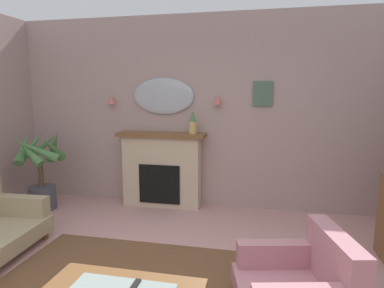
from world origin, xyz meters
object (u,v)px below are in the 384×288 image
(wall_sconce_left, at_px, (111,99))
(tv_remote, at_px, (134,287))
(fireplace, at_px, (162,170))
(potted_plant_tall_palm, at_px, (40,168))
(framed_picture, at_px, (263,94))
(mantel_vase_left, at_px, (193,123))
(wall_mirror, at_px, (163,96))
(wall_sconce_right, at_px, (218,100))
(armchair_near_fireplace, at_px, (302,283))

(wall_sconce_left, relative_size, tv_remote, 0.88)
(fireplace, relative_size, potted_plant_tall_palm, 1.11)
(framed_picture, relative_size, tv_remote, 2.25)
(fireplace, bearing_deg, mantel_vase_left, -3.24)
(wall_mirror, distance_m, wall_sconce_right, 0.85)
(framed_picture, bearing_deg, wall_sconce_left, -178.54)
(fireplace, xyz_separation_m, potted_plant_tall_palm, (-1.75, -0.53, 0.08))
(wall_sconce_left, height_order, wall_sconce_right, same)
(fireplace, xyz_separation_m, wall_sconce_left, (-0.85, 0.09, 1.09))
(mantel_vase_left, bearing_deg, armchair_near_fireplace, -59.49)
(wall_sconce_left, bearing_deg, mantel_vase_left, -5.08)
(fireplace, height_order, mantel_vase_left, mantel_vase_left)
(armchair_near_fireplace, relative_size, potted_plant_tall_palm, 0.80)
(wall_sconce_left, height_order, potted_plant_tall_palm, wall_sconce_left)
(framed_picture, relative_size, potted_plant_tall_palm, 0.30)
(tv_remote, distance_m, armchair_near_fireplace, 1.29)
(wall_sconce_right, distance_m, tv_remote, 3.17)
(wall_sconce_right, distance_m, framed_picture, 0.66)
(mantel_vase_left, distance_m, tv_remote, 2.94)
(wall_mirror, relative_size, armchair_near_fireplace, 0.98)
(mantel_vase_left, distance_m, wall_sconce_right, 0.51)
(fireplace, xyz_separation_m, framed_picture, (1.50, 0.15, 1.18))
(wall_sconce_left, height_order, tv_remote, wall_sconce_left)
(framed_picture, xyz_separation_m, tv_remote, (-0.82, -2.99, -1.30))
(wall_mirror, xyz_separation_m, wall_sconce_right, (0.85, -0.05, -0.05))
(wall_mirror, height_order, framed_picture, wall_mirror)
(mantel_vase_left, bearing_deg, wall_sconce_right, 18.92)
(wall_sconce_left, xyz_separation_m, wall_sconce_right, (1.70, 0.00, 0.00))
(mantel_vase_left, bearing_deg, framed_picture, 10.20)
(wall_sconce_left, xyz_separation_m, potted_plant_tall_palm, (-0.90, -0.62, -1.01))
(fireplace, bearing_deg, framed_picture, 5.77)
(mantel_vase_left, xyz_separation_m, wall_mirror, (-0.50, 0.17, 0.39))
(wall_sconce_right, xyz_separation_m, potted_plant_tall_palm, (-2.60, -0.62, -1.01))
(wall_sconce_right, height_order, potted_plant_tall_palm, wall_sconce_right)
(potted_plant_tall_palm, bearing_deg, mantel_vase_left, 12.49)
(wall_sconce_left, bearing_deg, tv_remote, -62.43)
(potted_plant_tall_palm, bearing_deg, wall_sconce_right, 13.38)
(wall_sconce_right, bearing_deg, tv_remote, -93.36)
(wall_sconce_right, bearing_deg, armchair_near_fireplace, -67.52)
(mantel_vase_left, xyz_separation_m, tv_remote, (0.18, -2.81, -0.86))
(wall_mirror, height_order, tv_remote, wall_mirror)
(wall_sconce_left, xyz_separation_m, tv_remote, (1.53, -2.93, -1.21))
(potted_plant_tall_palm, bearing_deg, armchair_near_fireplace, -26.36)
(wall_sconce_right, distance_m, armchair_near_fireplace, 2.93)
(mantel_vase_left, xyz_separation_m, framed_picture, (1.00, 0.18, 0.43))
(wall_mirror, bearing_deg, fireplace, -90.00)
(wall_mirror, xyz_separation_m, framed_picture, (1.50, 0.01, 0.04))
(fireplace, height_order, framed_picture, framed_picture)
(fireplace, xyz_separation_m, armchair_near_fireplace, (1.84, -2.30, -0.27))
(wall_sconce_left, distance_m, framed_picture, 2.35)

